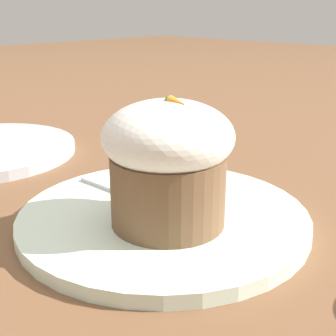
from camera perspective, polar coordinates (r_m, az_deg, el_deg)
name	(u,v)px	position (r m, az deg, el deg)	size (l,w,h in m)	color
ground_plane	(163,223)	(0.44, -0.56, -6.76)	(4.00, 4.00, 0.00)	brown
dessert_plate	(163,217)	(0.43, -0.56, -6.02)	(0.26, 0.26, 0.01)	silver
carrot_cake	(168,161)	(0.39, 0.00, 0.90)	(0.11, 0.11, 0.11)	brown
spoon	(147,203)	(0.44, -2.56, -4.27)	(0.14, 0.04, 0.01)	silver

